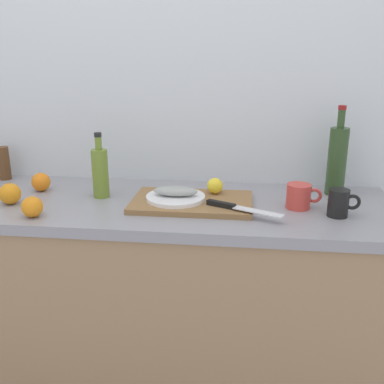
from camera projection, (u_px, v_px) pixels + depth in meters
name	position (u px, v px, depth m)	size (l,w,h in m)	color
back_wall	(149.00, 101.00, 1.93)	(3.20, 0.05, 2.50)	silver
kitchen_counter	(138.00, 302.00, 1.86)	(2.00, 0.60, 0.90)	#9E7A56
cutting_board	(192.00, 202.00, 1.67)	(0.45, 0.28, 0.02)	olive
white_plate	(176.00, 197.00, 1.67)	(0.22, 0.22, 0.01)	white
fish_fillet	(176.00, 191.00, 1.66)	(0.17, 0.07, 0.04)	#999E99
chef_knife	(234.00, 207.00, 1.56)	(0.27, 0.15, 0.02)	silver
lemon_0	(215.00, 186.00, 1.73)	(0.06, 0.06, 0.06)	yellow
olive_oil_bottle	(100.00, 172.00, 1.74)	(0.06, 0.06, 0.26)	olive
wine_bottle	(337.00, 160.00, 1.76)	(0.07, 0.07, 0.36)	#2D4723
coffee_mug_0	(339.00, 203.00, 1.54)	(0.11, 0.07, 0.10)	black
coffee_mug_1	(299.00, 196.00, 1.63)	(0.13, 0.09, 0.09)	#CC3F38
orange_0	(41.00, 182.00, 1.83)	(0.08, 0.08, 0.08)	orange
orange_1	(32.00, 207.00, 1.54)	(0.07, 0.07, 0.07)	orange
orange_2	(10.00, 194.00, 1.67)	(0.08, 0.08, 0.08)	orange
pepper_mill	(4.00, 163.00, 1.99)	(0.05, 0.05, 0.15)	brown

